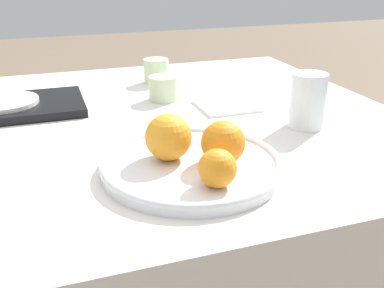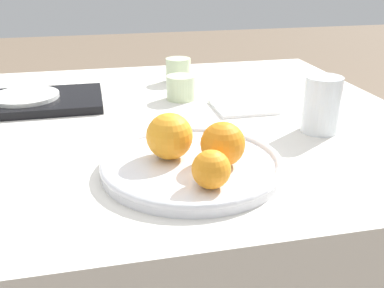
% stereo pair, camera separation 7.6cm
% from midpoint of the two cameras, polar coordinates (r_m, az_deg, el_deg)
% --- Properties ---
extents(table, '(1.24, 1.03, 0.76)m').
position_cam_midpoint_polar(table, '(1.21, -3.63, -14.11)').
color(table, silver).
rests_on(table, ground_plane).
extents(fruit_platter, '(0.31, 0.31, 0.02)m').
position_cam_midpoint_polar(fruit_platter, '(0.77, 2.81, -2.65)').
color(fruit_platter, silver).
rests_on(fruit_platter, table).
extents(orange_0, '(0.08, 0.08, 0.08)m').
position_cam_midpoint_polar(orange_0, '(0.77, -0.07, 0.95)').
color(orange_0, orange).
rests_on(orange_0, fruit_platter).
extents(orange_1, '(0.08, 0.08, 0.08)m').
position_cam_midpoint_polar(orange_1, '(0.75, 6.82, -0.07)').
color(orange_1, orange).
rests_on(orange_1, fruit_platter).
extents(orange_2, '(0.06, 0.06, 0.06)m').
position_cam_midpoint_polar(orange_2, '(0.68, 5.65, -3.30)').
color(orange_2, orange).
rests_on(orange_2, fruit_platter).
extents(water_glass, '(0.08, 0.08, 0.12)m').
position_cam_midpoint_polar(water_glass, '(0.98, 18.28, 4.73)').
color(water_glass, silver).
rests_on(water_glass, table).
extents(serving_tray, '(0.37, 0.21, 0.02)m').
position_cam_midpoint_polar(serving_tray, '(1.17, -18.60, 5.04)').
color(serving_tray, black).
rests_on(serving_tray, table).
extents(side_plate, '(0.16, 0.16, 0.01)m').
position_cam_midpoint_polar(side_plate, '(1.16, -18.70, 5.74)').
color(side_plate, silver).
rests_on(side_plate, serving_tray).
extents(cup_1, '(0.07, 0.07, 0.07)m').
position_cam_midpoint_polar(cup_1, '(1.32, -0.11, 9.33)').
color(cup_1, beige).
rests_on(cup_1, table).
extents(cup_2, '(0.07, 0.07, 0.06)m').
position_cam_midpoint_polar(cup_2, '(1.16, 0.48, 7.15)').
color(cup_2, beige).
rests_on(cup_2, table).
extents(napkin, '(0.14, 0.13, 0.01)m').
position_cam_midpoint_polar(napkin, '(1.10, 8.46, 4.67)').
color(napkin, white).
rests_on(napkin, table).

